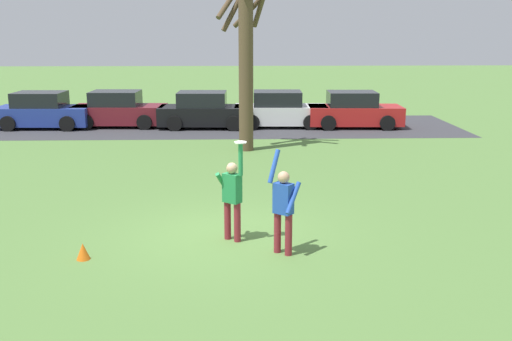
# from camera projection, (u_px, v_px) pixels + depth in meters

# --- Properties ---
(ground_plane) EXTENTS (120.00, 120.00, 0.00)m
(ground_plane) POSITION_uv_depth(u_px,v_px,m) (224.00, 235.00, 12.62)
(ground_plane) COLOR #567F3D
(person_catcher) EXTENTS (0.57, 0.55, 2.08)m
(person_catcher) POSITION_uv_depth(u_px,v_px,m) (232.00, 195.00, 12.11)
(person_catcher) COLOR maroon
(person_catcher) RESTS_ON ground_plane
(person_defender) EXTENTS (0.65, 0.64, 2.05)m
(person_defender) POSITION_uv_depth(u_px,v_px,m) (283.00, 205.00, 11.37)
(person_defender) COLOR maroon
(person_defender) RESTS_ON ground_plane
(frisbee_disc) EXTENTS (0.24, 0.24, 0.02)m
(frisbee_disc) POSITION_uv_depth(u_px,v_px,m) (240.00, 142.00, 11.72)
(frisbee_disc) COLOR white
(frisbee_disc) RESTS_ON person_catcher
(parked_car_blue) EXTENTS (4.16, 2.16, 1.59)m
(parked_car_blue) POSITION_uv_depth(u_px,v_px,m) (43.00, 112.00, 26.19)
(parked_car_blue) COLOR #233893
(parked_car_blue) RESTS_ON ground_plane
(parked_car_maroon) EXTENTS (4.16, 2.16, 1.59)m
(parked_car_maroon) POSITION_uv_depth(u_px,v_px,m) (119.00, 110.00, 26.59)
(parked_car_maroon) COLOR maroon
(parked_car_maroon) RESTS_ON ground_plane
(parked_car_black) EXTENTS (4.16, 2.16, 1.59)m
(parked_car_black) POSITION_uv_depth(u_px,v_px,m) (205.00, 111.00, 26.27)
(parked_car_black) COLOR black
(parked_car_black) RESTS_ON ground_plane
(parked_car_white) EXTENTS (4.16, 2.16, 1.59)m
(parked_car_white) POSITION_uv_depth(u_px,v_px,m) (280.00, 111.00, 26.52)
(parked_car_white) COLOR white
(parked_car_white) RESTS_ON ground_plane
(parked_car_red) EXTENTS (4.16, 2.16, 1.59)m
(parked_car_red) POSITION_uv_depth(u_px,v_px,m) (354.00, 111.00, 26.37)
(parked_car_red) COLOR red
(parked_car_red) RESTS_ON ground_plane
(parking_strip) EXTENTS (23.06, 6.40, 0.01)m
(parking_strip) POSITION_uv_depth(u_px,v_px,m) (200.00, 127.00, 26.66)
(parking_strip) COLOR #38383D
(parking_strip) RESTS_ON ground_plane
(bare_tree_tall) EXTENTS (2.31, 2.03, 7.13)m
(bare_tree_tall) POSITION_uv_depth(u_px,v_px,m) (246.00, 49.00, 20.74)
(bare_tree_tall) COLOR brown
(bare_tree_tall) RESTS_ON ground_plane
(field_cone_orange) EXTENTS (0.26, 0.26, 0.32)m
(field_cone_orange) POSITION_uv_depth(u_px,v_px,m) (83.00, 251.00, 11.26)
(field_cone_orange) COLOR orange
(field_cone_orange) RESTS_ON ground_plane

